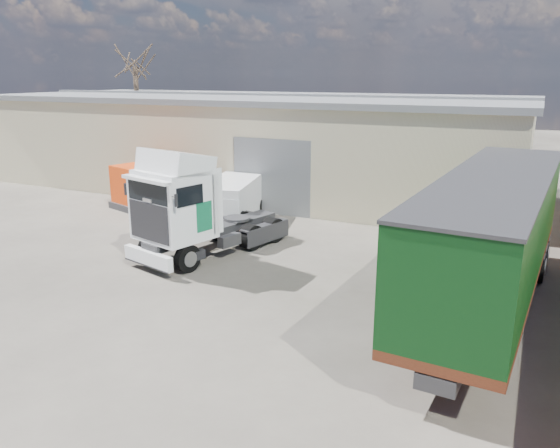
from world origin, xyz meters
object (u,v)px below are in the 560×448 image
at_px(panel_van, 232,201).
at_px(orange_skip, 145,191).
at_px(bare_tree, 134,54).
at_px(box_trailer, 493,230).
at_px(tractor_unit, 191,212).

relative_size(panel_van, orange_skip, 1.27).
bearing_deg(orange_skip, bare_tree, 147.75).
height_order(box_trailer, panel_van, box_trailer).
xyz_separation_m(bare_tree, orange_skip, (10.00, -11.93, -6.98)).
relative_size(box_trailer, orange_skip, 3.06).
xyz_separation_m(box_trailer, panel_van, (-11.40, 5.38, -1.42)).
height_order(tractor_unit, panel_van, tractor_unit).
xyz_separation_m(tractor_unit, orange_skip, (-6.26, 5.15, -0.79)).
bearing_deg(panel_van, box_trailer, -39.23).
xyz_separation_m(box_trailer, orange_skip, (-16.41, 5.56, -1.47)).
relative_size(bare_tree, tractor_unit, 1.49).
distance_m(box_trailer, orange_skip, 17.39).
distance_m(tractor_unit, box_trailer, 10.18).
bearing_deg(box_trailer, orange_skip, 165.21).
relative_size(tractor_unit, panel_van, 1.29).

